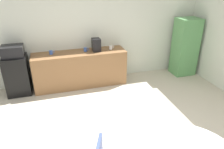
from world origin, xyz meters
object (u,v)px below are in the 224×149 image
object	(u,v)px
locker_cabinet	(185,47)
mug_red	(51,52)
mug_green	(111,47)
mini_fridge	(18,75)
mug_white	(85,49)
coffee_maker	(96,45)
microwave	(13,51)

from	to	relation	value
locker_cabinet	mug_red	distance (m)	3.65
mug_red	mug_green	bearing A→B (deg)	-1.17
mug_red	mini_fridge	bearing A→B (deg)	-176.22
locker_cabinet	mug_green	xyz separation A→B (m)	(-2.15, 0.12, 0.15)
mug_white	mug_green	distance (m)	0.66
mug_white	coffee_maker	distance (m)	0.30
locker_cabinet	coffee_maker	xyz separation A→B (m)	(-2.54, 0.10, 0.26)
coffee_maker	mug_red	bearing A→B (deg)	177.15
mug_white	mug_green	size ratio (longest dim) A/B	1.00
mug_white	coffee_maker	size ratio (longest dim) A/B	0.40
mini_fridge	mug_green	distance (m)	2.38
mini_fridge	mug_green	world-z (taller)	mug_green
locker_cabinet	mug_red	bearing A→B (deg)	177.56
locker_cabinet	mug_white	distance (m)	2.81
mug_white	coffee_maker	bearing A→B (deg)	-8.42
mini_fridge	mug_red	xyz separation A→B (m)	(0.84, 0.06, 0.47)
mug_white	mug_red	distance (m)	0.84
mini_fridge	mug_red	bearing A→B (deg)	3.78
locker_cabinet	microwave	bearing A→B (deg)	178.72
locker_cabinet	mug_white	bearing A→B (deg)	177.14
mug_green	mug_white	bearing A→B (deg)	178.65
microwave	mug_white	world-z (taller)	microwave
mug_green	coffee_maker	xyz separation A→B (m)	(-0.39, -0.02, 0.11)
locker_cabinet	mug_white	world-z (taller)	locker_cabinet
mug_white	mug_green	bearing A→B (deg)	-1.35
mini_fridge	mug_white	xyz separation A→B (m)	(1.67, 0.04, 0.47)
mini_fridge	mug_red	size ratio (longest dim) A/B	7.34
mini_fridge	mug_green	bearing A→B (deg)	0.61
microwave	mug_red	size ratio (longest dim) A/B	3.72
mug_green	mug_red	distance (m)	1.50
microwave	mug_white	distance (m)	1.68
mini_fridge	microwave	world-z (taller)	microwave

